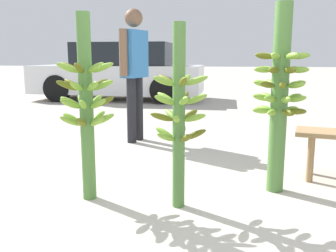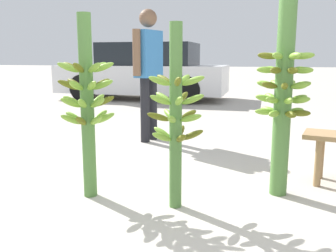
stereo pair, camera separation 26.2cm
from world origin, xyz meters
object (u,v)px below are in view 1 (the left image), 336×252
(banana_stalk_center, at_px, (179,114))
(vendor_person, at_px, (134,64))
(parked_car, at_px, (120,72))
(banana_stalk_right, at_px, (279,95))
(banana_stalk_left, at_px, (86,103))

(banana_stalk_center, xyz_separation_m, vendor_person, (-0.87, 2.07, 0.32))
(parked_car, bearing_deg, banana_stalk_center, -160.15)
(vendor_person, xyz_separation_m, parked_car, (-1.63, 4.71, -0.32))
(banana_stalk_center, height_order, banana_stalk_right, banana_stalk_right)
(banana_stalk_left, height_order, vendor_person, vendor_person)
(banana_stalk_left, height_order, banana_stalk_center, banana_stalk_left)
(parked_car, bearing_deg, vendor_person, -161.33)
(banana_stalk_left, bearing_deg, vendor_person, 94.54)
(banana_stalk_left, distance_m, banana_stalk_right, 1.52)
(banana_stalk_left, height_order, banana_stalk_right, banana_stalk_right)
(banana_stalk_center, height_order, parked_car, parked_car)
(banana_stalk_right, xyz_separation_m, vendor_person, (-1.62, 1.60, 0.21))
(banana_stalk_left, distance_m, vendor_person, 2.06)
(banana_stalk_left, relative_size, banana_stalk_center, 1.06)
(vendor_person, bearing_deg, banana_stalk_left, -160.29)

